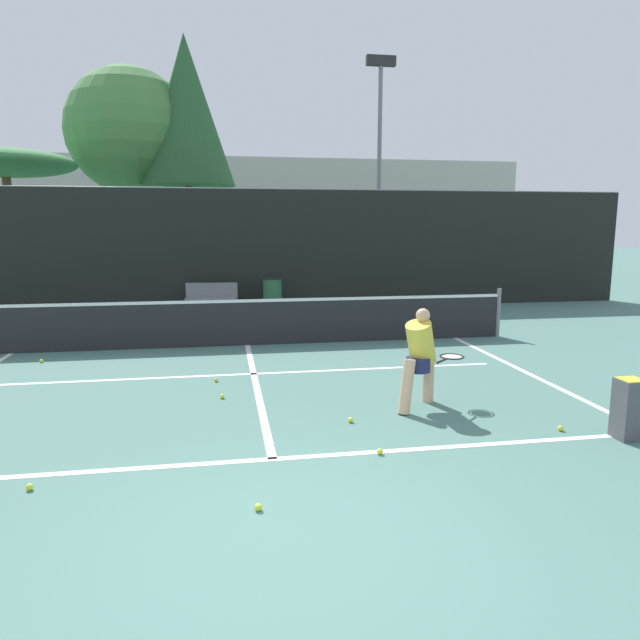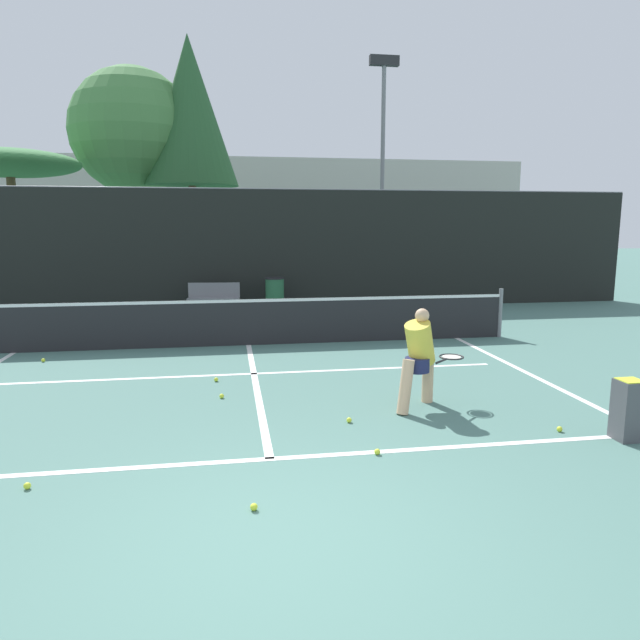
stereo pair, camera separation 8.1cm
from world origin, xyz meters
name	(u,v)px [view 1 (the left image)]	position (x,y,z in m)	size (l,w,h in m)	color
ground_plane	(291,544)	(0.00, 0.00, 0.00)	(100.00, 100.00, 0.00)	#4C756B
court_baseline_near	(272,459)	(0.00, 1.65, 0.00)	(11.00, 0.10, 0.01)	white
court_service_line	(254,374)	(0.00, 5.18, 0.00)	(8.25, 0.10, 0.01)	white
court_center_mark	(256,384)	(0.00, 4.58, 0.00)	(0.10, 5.86, 0.01)	white
court_sideline_right	(524,371)	(4.51, 4.58, 0.00)	(0.10, 6.86, 0.01)	white
net	(247,321)	(0.00, 7.50, 0.51)	(11.09, 0.09, 1.07)	slate
fence_back	(238,250)	(0.00, 12.58, 1.73)	(24.00, 0.06, 3.47)	black
player_practicing	(420,355)	(2.13, 3.09, 0.71)	(1.17, 0.76, 1.35)	#DBAD84
tennis_ball_scattered_0	(30,487)	(-2.29, 1.32, 0.03)	(0.07, 0.07, 0.07)	#D1E033
tennis_ball_scattered_1	(41,361)	(-3.71, 6.63, 0.03)	(0.07, 0.07, 0.07)	#D1E033
tennis_ball_scattered_2	(216,380)	(-0.61, 4.80, 0.03)	(0.07, 0.07, 0.07)	#D1E033
tennis_ball_scattered_3	(258,507)	(-0.22, 0.57, 0.03)	(0.07, 0.07, 0.07)	#D1E033
tennis_ball_scattered_4	(560,428)	(3.48, 1.90, 0.03)	(0.07, 0.07, 0.07)	#D1E033
tennis_ball_scattered_5	(380,452)	(1.15, 1.58, 0.03)	(0.07, 0.07, 0.07)	#D1E033
tennis_ball_scattered_6	(351,420)	(1.06, 2.62, 0.03)	(0.07, 0.07, 0.07)	#D1E033
tennis_ball_scattered_7	(222,396)	(-0.52, 3.90, 0.03)	(0.07, 0.07, 0.07)	#D1E033
ball_hopper	(629,408)	(4.10, 1.55, 0.37)	(0.28, 0.28, 0.71)	#4C4C51
courtside_bench	(211,298)	(-0.78, 11.83, 0.46)	(1.45, 0.52, 0.86)	slate
trash_bin	(273,295)	(0.91, 11.84, 0.49)	(0.54, 0.54, 0.99)	#28603D
parked_car	(134,280)	(-3.40, 15.91, 0.61)	(1.70, 4.62, 1.44)	navy
floodlight_mast	(380,144)	(5.50, 17.44, 5.44)	(1.10, 0.24, 8.57)	slate
tree_west	(186,111)	(-1.62, 18.71, 6.62)	(3.52, 3.52, 9.38)	brown
tree_mid	(130,132)	(-3.80, 19.49, 5.95)	(4.74, 4.74, 8.33)	brown
tree_east	(5,164)	(-7.42, 16.79, 4.41)	(4.51, 4.51, 4.90)	brown
building_far	(228,212)	(0.00, 31.50, 3.18)	(36.00, 2.40, 6.36)	#B2ADA3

